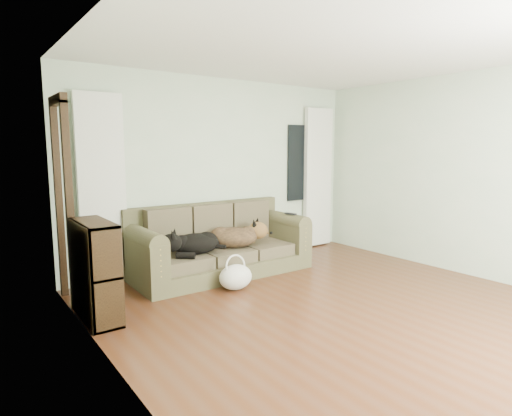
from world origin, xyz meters
TOP-DOWN VIEW (x-y plane):
  - floor at (0.00, 0.00)m, footprint 5.00×5.00m
  - ceiling at (0.00, 0.00)m, footprint 5.00×5.00m
  - wall_back at (0.00, 2.50)m, footprint 4.50×0.04m
  - wall_left at (-2.25, 0.00)m, footprint 0.04×5.00m
  - wall_right at (2.25, 0.00)m, footprint 0.04×5.00m
  - curtain_left at (-1.70, 2.42)m, footprint 0.55×0.08m
  - curtain_right at (1.80, 2.42)m, footprint 0.55×0.08m
  - window_pane at (1.45, 2.47)m, footprint 0.50×0.03m
  - door_casing at (-2.20, 2.05)m, footprint 0.07×0.60m
  - sofa at (-0.33, 1.97)m, footprint 2.33×1.01m
  - dog_black_lab at (-0.79, 1.89)m, footprint 0.70×0.57m
  - dog_shepherd at (-0.15, 1.91)m, footprint 0.80×0.76m
  - tv_remote at (0.68, 1.79)m, footprint 0.09×0.20m
  - tote_bag at (-0.54, 1.33)m, footprint 0.48×0.41m
  - bookshelf at (-2.09, 1.39)m, footprint 0.32×0.78m

SIDE VIEW (x-z plane):
  - floor at x=0.00m, z-range 0.00..0.00m
  - tote_bag at x=-0.54m, z-range 0.01..0.31m
  - sofa at x=-0.33m, z-range -0.03..0.93m
  - dog_black_lab at x=-0.79m, z-range 0.35..0.61m
  - dog_shepherd at x=-0.15m, z-range 0.35..0.63m
  - bookshelf at x=-2.09m, z-range 0.02..0.98m
  - tv_remote at x=0.68m, z-range 0.72..0.74m
  - door_casing at x=-2.20m, z-range 0.00..2.10m
  - curtain_left at x=-1.70m, z-range 0.02..2.27m
  - curtain_right at x=1.80m, z-range 0.02..2.27m
  - wall_back at x=0.00m, z-range 0.00..2.60m
  - wall_left at x=-2.25m, z-range 0.00..2.60m
  - wall_right at x=2.25m, z-range 0.00..2.60m
  - window_pane at x=1.45m, z-range 0.80..2.00m
  - ceiling at x=0.00m, z-range 2.60..2.60m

